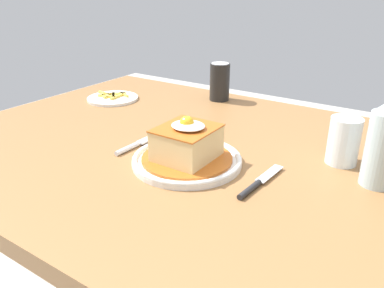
# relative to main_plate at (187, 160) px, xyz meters

# --- Properties ---
(dining_table) EXTENTS (1.49, 0.93, 0.76)m
(dining_table) POSITION_rel_main_plate_xyz_m (0.06, 0.09, -0.11)
(dining_table) COLOR olive
(dining_table) RESTS_ON ground_plane
(main_plate) EXTENTS (0.24, 0.24, 0.02)m
(main_plate) POSITION_rel_main_plate_xyz_m (0.00, 0.00, 0.00)
(main_plate) COLOR white
(main_plate) RESTS_ON dining_table
(sandwich_meal) EXTENTS (0.20, 0.20, 0.10)m
(sandwich_meal) POSITION_rel_main_plate_xyz_m (0.00, -0.00, 0.04)
(sandwich_meal) COLOR #B75B1E
(sandwich_meal) RESTS_ON main_plate
(fork) EXTENTS (0.02, 0.14, 0.01)m
(fork) POSITION_rel_main_plate_xyz_m (-0.16, -0.00, -0.00)
(fork) COLOR silver
(fork) RESTS_ON dining_table
(knife) EXTENTS (0.03, 0.17, 0.01)m
(knife) POSITION_rel_main_plate_xyz_m (0.17, -0.01, -0.00)
(knife) COLOR #262628
(knife) RESTS_ON dining_table
(soda_can) EXTENTS (0.07, 0.07, 0.12)m
(soda_can) POSITION_rel_main_plate_xyz_m (-0.19, 0.46, 0.05)
(soda_can) COLOR black
(soda_can) RESTS_ON dining_table
(drinking_glass) EXTENTS (0.07, 0.07, 0.10)m
(drinking_glass) POSITION_rel_main_plate_xyz_m (0.28, 0.19, 0.04)
(drinking_glass) COLOR gold
(drinking_glass) RESTS_ON dining_table
(side_plate_fries) EXTENTS (0.17, 0.17, 0.02)m
(side_plate_fries) POSITION_rel_main_plate_xyz_m (-0.49, 0.26, -0.00)
(side_plate_fries) COLOR white
(side_plate_fries) RESTS_ON dining_table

